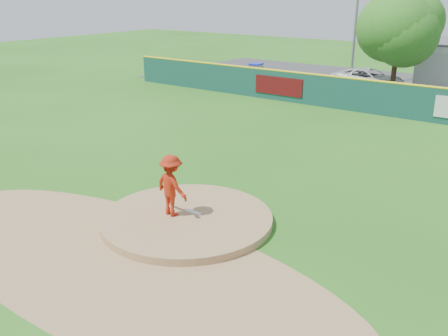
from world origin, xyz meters
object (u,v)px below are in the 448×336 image
Objects in this scene: pitcher at (172,185)px; deciduous_tree at (399,28)px; light_pole_left at (357,4)px; playground_slide at (255,72)px; van at (368,79)px.

deciduous_tree reaches higher than pitcher.
light_pole_left is at bearing 153.43° from deciduous_tree.
pitcher is 25.45m from deciduous_tree.
light_pole_left reaches higher than playground_slide.
light_pole_left reaches higher than deciduous_tree.
van is at bearing -73.79° from pitcher.
deciduous_tree is 0.67× the size of light_pole_left.
deciduous_tree is at bearing -78.11° from pitcher.
van is 0.75× the size of deciduous_tree.
deciduous_tree is 4.72m from light_pole_left.
playground_slide is at bearing 107.54° from van.
playground_slide is 0.24× the size of light_pole_left.
pitcher is 0.18× the size of light_pole_left.
light_pole_left is (6.76, 3.58, 5.32)m from playground_slide.
playground_slide is 11.53m from deciduous_tree.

